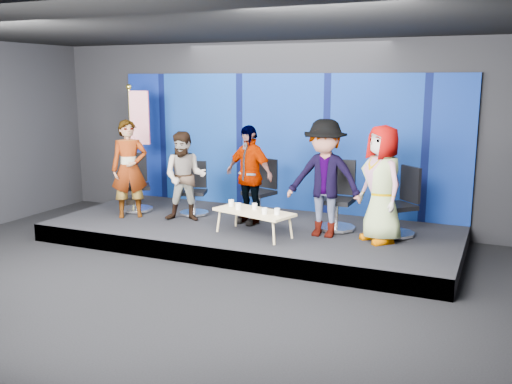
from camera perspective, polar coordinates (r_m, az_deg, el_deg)
ground at (r=7.92m, az=-8.02°, el=-9.54°), size 10.00×10.00×0.00m
room_walls at (r=7.42m, az=-8.54°, el=8.28°), size 10.02×8.02×3.51m
riser at (r=9.98m, az=-0.47°, el=-4.14°), size 7.00×3.00×0.30m
backdrop at (r=11.02m, az=2.63°, el=5.00°), size 7.00×0.08×2.60m
chair_a at (r=11.19m, az=-11.88°, el=0.00°), size 0.87×0.87×1.10m
panelist_a at (r=10.61m, az=-12.55°, el=2.27°), size 0.77×0.73×1.78m
chair_b at (r=10.72m, az=-6.18°, el=-0.51°), size 0.70×0.70×0.99m
panelist_b at (r=10.17m, az=-7.12°, el=1.54°), size 0.93×0.82×1.60m
chair_c at (r=10.44m, az=0.51°, el=-0.62°), size 0.75×0.75×1.07m
panelist_c at (r=9.90m, az=-0.73°, el=1.74°), size 1.09×0.70×1.73m
chair_d at (r=9.68m, az=8.15°, el=-1.49°), size 0.66×0.66×1.16m
panelist_d at (r=9.12m, az=6.86°, el=1.35°), size 1.22×0.71×1.88m
chair_e at (r=9.49m, az=14.12°, el=-2.07°), size 0.89×0.89×1.12m
panelist_e at (r=8.97m, az=12.46°, el=0.78°), size 1.04×1.03×1.82m
coffee_table at (r=9.21m, az=-0.21°, el=-2.08°), size 1.43×0.90×0.41m
mug_a at (r=9.54m, az=-2.49°, el=-1.10°), size 0.09×0.09×0.11m
mug_b at (r=9.27m, az=-1.78°, el=-1.44°), size 0.09×0.09×0.11m
mug_c at (r=9.29m, az=-0.14°, el=-1.44°), size 0.08×0.08×0.10m
mug_d at (r=8.96m, az=0.85°, el=-1.90°), size 0.09×0.09×0.10m
mug_e at (r=8.92m, az=2.12°, el=-1.97°), size 0.09×0.09×0.11m
flag_stand at (r=11.61m, az=-11.83°, el=4.94°), size 0.55×0.32×2.40m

